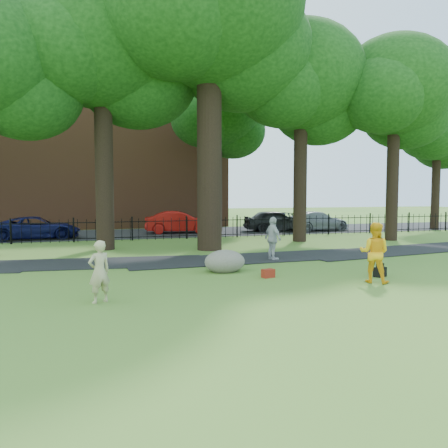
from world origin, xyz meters
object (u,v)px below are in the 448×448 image
object	(u,v)px
woman	(99,272)
red_sedan	(179,222)
man	(374,253)
boulder	(225,260)
big_tree	(211,20)

from	to	relation	value
woman	red_sedan	xyz separation A→B (m)	(5.19, 16.99, -0.02)
woman	red_sedan	size ratio (longest dim) A/B	0.34
woman	red_sedan	distance (m)	17.77
woman	man	world-z (taller)	man
woman	boulder	bearing A→B (deg)	-168.27
boulder	red_sedan	bearing A→B (deg)	84.98
big_tree	woman	bearing A→B (deg)	-120.42
boulder	red_sedan	world-z (taller)	red_sedan
big_tree	woman	distance (m)	13.74
woman	boulder	size ratio (longest dim) A/B	1.10
boulder	big_tree	bearing A→B (deg)	78.89
big_tree	woman	size ratio (longest dim) A/B	9.82
red_sedan	big_tree	bearing A→B (deg)	-173.63
big_tree	man	distance (m)	12.83
big_tree	boulder	size ratio (longest dim) A/B	10.79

